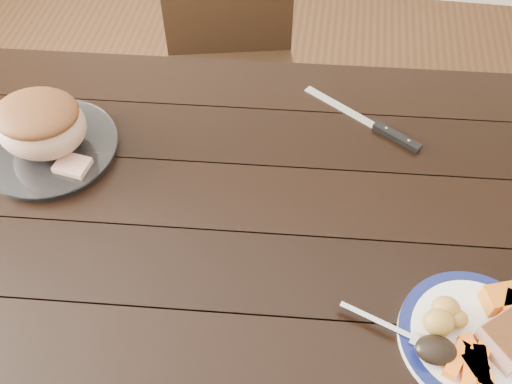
# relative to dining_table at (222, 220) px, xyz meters

# --- Properties ---
(ground) EXTENTS (4.00, 4.00, 0.00)m
(ground) POSITION_rel_dining_table_xyz_m (0.00, 0.00, -0.66)
(ground) COLOR #472B16
(ground) RESTS_ON ground
(dining_table) EXTENTS (1.66, 1.01, 0.75)m
(dining_table) POSITION_rel_dining_table_xyz_m (0.00, 0.00, 0.00)
(dining_table) COLOR black
(dining_table) RESTS_ON ground
(chair_far) EXTENTS (0.50, 0.51, 0.93)m
(chair_far) POSITION_rel_dining_table_xyz_m (-0.11, 0.74, -0.13)
(chair_far) COLOR black
(chair_far) RESTS_ON ground
(dinner_plate) EXTENTS (0.26, 0.26, 0.02)m
(dinner_plate) POSITION_rel_dining_table_xyz_m (0.50, -0.26, 0.10)
(dinner_plate) COLOR white
(dinner_plate) RESTS_ON dining_table
(plate_rim) EXTENTS (0.26, 0.26, 0.02)m
(plate_rim) POSITION_rel_dining_table_xyz_m (0.50, -0.26, 0.11)
(plate_rim) COLOR #0E1548
(plate_rim) RESTS_ON dinner_plate
(serving_platter) EXTENTS (0.29, 0.29, 0.02)m
(serving_platter) POSITION_rel_dining_table_xyz_m (-0.40, 0.07, 0.10)
(serving_platter) COLOR white
(serving_platter) RESTS_ON dining_table
(roasted_potatoes) EXTENTS (0.08, 0.08, 0.05)m
(roasted_potatoes) POSITION_rel_dining_table_xyz_m (0.44, -0.24, 0.13)
(roasted_potatoes) COLOR gold
(roasted_potatoes) RESTS_ON dinner_plate
(carrot_batons) EXTENTS (0.09, 0.12, 0.02)m
(carrot_batons) POSITION_rel_dining_table_xyz_m (0.49, -0.31, 0.12)
(carrot_batons) COLOR orange
(carrot_batons) RESTS_ON dinner_plate
(pumpkin_wedges) EXTENTS (0.10, 0.07, 0.04)m
(pumpkin_wedges) POSITION_rel_dining_table_xyz_m (0.56, -0.20, 0.13)
(pumpkin_wedges) COLOR orange
(pumpkin_wedges) RESTS_ON dinner_plate
(dark_mushroom) EXTENTS (0.07, 0.05, 0.03)m
(dark_mushroom) POSITION_rel_dining_table_xyz_m (0.43, -0.30, 0.13)
(dark_mushroom) COLOR black
(dark_mushroom) RESTS_ON dinner_plate
(fork) EXTENTS (0.17, 0.08, 0.00)m
(fork) POSITION_rel_dining_table_xyz_m (0.36, -0.27, 0.11)
(fork) COLOR silver
(fork) RESTS_ON dinner_plate
(roast_joint) EXTENTS (0.19, 0.17, 0.13)m
(roast_joint) POSITION_rel_dining_table_xyz_m (-0.40, 0.07, 0.17)
(roast_joint) COLOR tan
(roast_joint) RESTS_ON serving_platter
(cut_slice) EXTENTS (0.08, 0.07, 0.02)m
(cut_slice) POSITION_rel_dining_table_xyz_m (-0.32, 0.01, 0.12)
(cut_slice) COLOR tan
(cut_slice) RESTS_ON serving_platter
(carving_knife) EXTENTS (0.28, 0.19, 0.01)m
(carving_knife) POSITION_rel_dining_table_xyz_m (0.34, 0.24, 0.10)
(carving_knife) COLOR silver
(carving_knife) RESTS_ON dining_table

